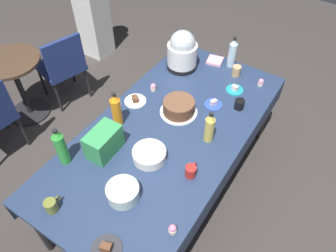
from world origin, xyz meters
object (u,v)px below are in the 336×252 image
Objects in this scene: cupcake_cocoa at (153,87)px; coffee_mug_tan at (236,71)px; dessert_plate_white at (135,100)px; soda_bottle_water at (232,53)px; soda_bottle_lime_soda at (61,147)px; dessert_plate_charcoal at (107,248)px; maroon_chair_right at (62,64)px; glass_salad_bowl at (123,192)px; dessert_plate_teal at (235,89)px; cupcake_lemon at (173,229)px; slow_cooker at (182,51)px; ceramic_snack_bowl at (149,155)px; frosted_layer_cake at (179,107)px; coffee_mug_olive at (51,205)px; potluck_table at (168,136)px; cupcake_rose at (261,82)px; coffee_mug_red at (191,171)px; dessert_plate_cobalt at (213,104)px; soda_bottle_orange_juice at (116,110)px; soda_carton at (104,142)px; water_cooler at (92,12)px; soda_bottle_ginger_ale at (210,128)px; coffee_mug_black at (239,104)px; round_cafe_table at (16,78)px.

coffee_mug_tan is at bearing -41.14° from cupcake_cocoa.
dessert_plate_white is 0.61× the size of soda_bottle_water.
cupcake_cocoa is 0.21× the size of soda_bottle_lime_soda.
dessert_plate_charcoal is 2.27m from maroon_chair_right.
dessert_plate_teal is at bearing -6.69° from glass_salad_bowl.
cupcake_lemon reaches higher than dessert_plate_charcoal.
ceramic_snack_bowl is at bearing -160.70° from slow_cooker.
frosted_layer_cake is 1.18m from coffee_mug_olive.
cupcake_rose reaches higher than potluck_table.
potluck_table is 0.45m from coffee_mug_red.
soda_bottle_water is 0.17m from coffee_mug_tan.
coffee_mug_olive reaches higher than ceramic_snack_bowl.
soda_bottle_orange_juice is at bearing 138.28° from dessert_plate_cobalt.
slow_cooker is at bearing -2.39° from soda_bottle_orange_juice.
glass_salad_bowl reaches higher than cupcake_rose.
soda_bottle_orange_juice is at bearing -9.73° from soda_bottle_lime_soda.
maroon_chair_right is at bearing 57.64° from soda_carton.
dessert_plate_white is at bearing 63.14° from coffee_mug_red.
soda_carton is (-0.41, 0.27, 0.16)m from potluck_table.
slow_cooker is at bearing -108.22° from water_cooler.
dessert_plate_teal is 0.27m from dessert_plate_cobalt.
dessert_plate_charcoal is 3.14m from water_cooler.
soda_bottle_ginger_ale reaches higher than coffee_mug_black.
dessert_plate_teal is at bearing -15.86° from coffee_mug_olive.
dessert_plate_teal is 1.40m from cupcake_lemon.
soda_bottle_ginger_ale reaches higher than frosted_layer_cake.
soda_bottle_ginger_ale is (-0.92, -0.26, -0.01)m from soda_bottle_water.
cupcake_cocoa is 0.58× the size of coffee_mug_red.
slow_cooker is 1.24× the size of soda_bottle_water.
soda_bottle_ginger_ale is (0.76, 0.17, 0.10)m from cupcake_lemon.
dessert_plate_white is 1.55× the size of coffee_mug_black.
potluck_table is at bearing 162.13° from dessert_plate_teal.
cupcake_cocoa is 0.80m from soda_bottle_water.
dessert_plate_cobalt is at bearing 15.29° from coffee_mug_red.
ceramic_snack_bowl is 0.33× the size of round_cafe_table.
soda_bottle_ginger_ale reaches higher than dessert_plate_charcoal.
dessert_plate_teal is at bearing -27.98° from frosted_layer_cake.
frosted_layer_cake reaches higher than coffee_mug_olive.
coffee_mug_olive is 2.84m from water_cooler.
coffee_mug_red is (-0.26, -0.35, 0.11)m from potluck_table.
soda_bottle_water reaches higher than coffee_mug_tan.
coffee_mug_olive is (-1.04, 0.54, -0.08)m from soda_bottle_ginger_ale.
coffee_mug_olive is (-1.84, 0.63, 0.01)m from cupcake_rose.
dessert_plate_white is at bearing 167.77° from cupcake_cocoa.
coffee_mug_red is at bearing -140.55° from frosted_layer_cake.
cupcake_cocoa is 0.24× the size of soda_bottle_ginger_ale.
soda_bottle_water is (0.57, 0.12, 0.13)m from dessert_plate_cobalt.
soda_carton is (-1.43, 0.31, -0.04)m from soda_bottle_water.
coffee_mug_tan is at bearing -64.02° from round_cafe_table.
cupcake_rose is 0.09× the size of round_cafe_table.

